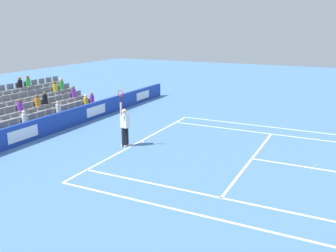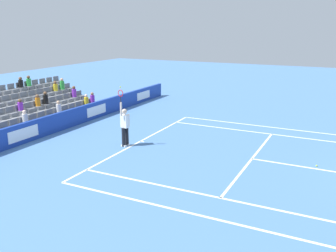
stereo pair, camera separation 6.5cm
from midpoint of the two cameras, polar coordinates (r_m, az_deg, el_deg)
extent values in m
cube|color=white|center=(17.97, -4.20, -2.37)|extent=(10.97, 0.10, 0.01)
cube|color=white|center=(16.00, 13.03, -4.98)|extent=(8.23, 0.10, 0.01)
cube|color=white|center=(15.65, 24.52, -6.47)|extent=(0.10, 6.40, 0.01)
cube|color=white|center=(12.22, 10.39, -11.36)|extent=(0.10, 11.89, 0.01)
cube|color=white|center=(19.78, 17.19, -1.38)|extent=(0.10, 11.89, 0.01)
cube|color=white|center=(11.06, 8.30, -14.29)|extent=(0.10, 11.89, 0.01)
cube|color=white|center=(21.08, 17.83, -0.42)|extent=(0.10, 11.89, 0.01)
cube|color=white|center=(17.92, -3.93, -2.42)|extent=(0.10, 0.20, 0.01)
cube|color=#193899|center=(20.67, -15.90, 0.84)|extent=(22.56, 0.20, 0.99)
cube|color=white|center=(27.28, -3.75, 4.78)|extent=(1.80, 0.01, 0.55)
cube|color=white|center=(22.69, -10.94, 2.40)|extent=(1.80, 0.01, 0.55)
cube|color=white|center=(18.69, -21.43, -1.15)|extent=(1.80, 0.01, 0.55)
cylinder|color=black|center=(17.30, -6.29, -1.58)|extent=(0.16, 0.16, 0.90)
cylinder|color=black|center=(17.13, -6.82, -1.77)|extent=(0.16, 0.16, 0.90)
cube|color=white|center=(17.42, -6.26, -2.87)|extent=(0.16, 0.27, 0.08)
cube|color=white|center=(17.25, -6.78, -3.07)|extent=(0.16, 0.27, 0.08)
cube|color=white|center=(17.01, -6.63, 0.75)|extent=(0.27, 0.39, 0.60)
sphere|color=beige|center=(16.90, -6.68, 2.26)|extent=(0.24, 0.24, 0.24)
cylinder|color=beige|center=(16.71, -7.19, 2.62)|extent=(0.09, 0.09, 0.62)
cylinder|color=beige|center=(17.13, -6.02, 0.94)|extent=(0.09, 0.09, 0.56)
cylinder|color=black|center=(16.62, -7.24, 4.13)|extent=(0.04, 0.04, 0.28)
torus|color=red|center=(16.57, -7.28, 5.08)|extent=(0.07, 0.31, 0.31)
sphere|color=#D1E533|center=(16.52, -7.31, 6.04)|extent=(0.07, 0.07, 0.07)
cube|color=gray|center=(21.46, -17.98, 0.41)|extent=(8.68, 0.95, 0.42)
cube|color=slate|center=(24.33, -11.45, 3.29)|extent=(0.48, 0.44, 0.20)
cube|color=slate|center=(24.40, -11.85, 3.91)|extent=(0.48, 0.04, 0.30)
cube|color=slate|center=(23.86, -12.36, 3.01)|extent=(0.48, 0.44, 0.20)
cube|color=slate|center=(23.93, -12.76, 3.63)|extent=(0.48, 0.04, 0.30)
cube|color=slate|center=(23.39, -13.30, 2.71)|extent=(0.48, 0.44, 0.20)
cube|color=slate|center=(23.47, -13.71, 3.35)|extent=(0.48, 0.04, 0.30)
cube|color=slate|center=(22.93, -14.28, 2.40)|extent=(0.48, 0.44, 0.20)
cube|color=slate|center=(23.01, -14.70, 3.05)|extent=(0.48, 0.04, 0.30)
cube|color=slate|center=(22.48, -15.31, 2.08)|extent=(0.48, 0.44, 0.20)
cube|color=slate|center=(22.56, -15.73, 2.74)|extent=(0.48, 0.04, 0.30)
cube|color=slate|center=(22.04, -16.37, 1.74)|extent=(0.48, 0.44, 0.20)
cube|color=slate|center=(22.12, -16.80, 2.42)|extent=(0.48, 0.04, 0.30)
cube|color=slate|center=(21.60, -17.48, 1.39)|extent=(0.48, 0.44, 0.20)
cube|color=slate|center=(21.68, -17.91, 2.09)|extent=(0.48, 0.04, 0.30)
cube|color=slate|center=(21.18, -18.63, 1.03)|extent=(0.48, 0.44, 0.20)
cube|color=slate|center=(21.26, -19.07, 1.73)|extent=(0.48, 0.04, 0.30)
cube|color=slate|center=(20.76, -19.82, 0.64)|extent=(0.48, 0.44, 0.20)
cube|color=slate|center=(20.84, -20.27, 1.37)|extent=(0.48, 0.04, 0.30)
cube|color=slate|center=(20.35, -21.07, 0.25)|extent=(0.48, 0.44, 0.20)
cube|color=slate|center=(20.44, -21.52, 0.99)|extent=(0.48, 0.04, 0.30)
cube|color=slate|center=(19.96, -22.36, -0.17)|extent=(0.48, 0.44, 0.20)
cube|color=slate|center=(20.05, -22.81, 0.59)|extent=(0.48, 0.04, 0.30)
cube|color=slate|center=(19.58, -23.71, -0.60)|extent=(0.48, 0.44, 0.20)
cube|color=slate|center=(19.67, -24.16, 0.18)|extent=(0.48, 0.04, 0.30)
cube|color=gray|center=(22.08, -19.79, 1.21)|extent=(8.68, 0.95, 0.84)
cube|color=slate|center=(24.84, -13.24, 4.42)|extent=(0.48, 0.44, 0.20)
cube|color=slate|center=(24.92, -13.63, 5.02)|extent=(0.48, 0.04, 0.30)
cube|color=slate|center=(24.38, -14.16, 4.16)|extent=(0.48, 0.44, 0.20)
cube|color=slate|center=(24.46, -14.56, 4.77)|extent=(0.48, 0.04, 0.30)
cube|color=slate|center=(23.92, -15.12, 3.89)|extent=(0.48, 0.44, 0.20)
cube|color=slate|center=(24.01, -15.52, 4.51)|extent=(0.48, 0.04, 0.30)
cube|color=slate|center=(23.47, -16.12, 3.61)|extent=(0.48, 0.44, 0.20)
cube|color=slate|center=(23.56, -16.52, 4.24)|extent=(0.48, 0.04, 0.30)
cube|color=slate|center=(23.03, -17.15, 3.32)|extent=(0.48, 0.44, 0.20)
cube|color=slate|center=(23.12, -17.56, 3.96)|extent=(0.48, 0.04, 0.30)
cube|color=slate|center=(22.60, -18.22, 3.01)|extent=(0.48, 0.44, 0.20)
cube|color=slate|center=(22.69, -18.64, 3.67)|extent=(0.48, 0.04, 0.30)
cube|color=slate|center=(22.17, -19.34, 2.69)|extent=(0.48, 0.44, 0.20)
cube|color=slate|center=(22.27, -19.76, 3.36)|extent=(0.48, 0.04, 0.30)
cube|color=slate|center=(21.76, -20.50, 2.36)|extent=(0.48, 0.44, 0.20)
cube|color=slate|center=(21.85, -20.92, 3.04)|extent=(0.48, 0.04, 0.30)
cube|color=slate|center=(21.35, -21.70, 2.01)|extent=(0.48, 0.44, 0.20)
cube|color=slate|center=(21.45, -22.12, 2.71)|extent=(0.48, 0.04, 0.30)
cube|color=slate|center=(20.96, -22.94, 1.65)|extent=(0.48, 0.44, 0.20)
cube|color=slate|center=(21.06, -23.37, 2.37)|extent=(0.48, 0.04, 0.30)
cube|color=slate|center=(20.58, -24.24, 1.28)|extent=(0.48, 0.44, 0.20)
cube|color=gray|center=(22.72, -21.51, 1.97)|extent=(8.68, 0.95, 1.26)
cube|color=slate|center=(25.38, -14.96, 5.50)|extent=(0.48, 0.44, 0.20)
cube|color=slate|center=(25.47, -15.33, 6.08)|extent=(0.48, 0.04, 0.30)
cube|color=slate|center=(24.93, -15.89, 5.26)|extent=(0.48, 0.44, 0.20)
cube|color=slate|center=(25.02, -16.28, 5.85)|extent=(0.48, 0.04, 0.30)
cube|color=slate|center=(24.48, -16.86, 5.02)|extent=(0.48, 0.44, 0.20)
cube|color=slate|center=(24.58, -17.25, 5.62)|extent=(0.48, 0.04, 0.30)
cube|color=slate|center=(24.04, -17.87, 4.76)|extent=(0.48, 0.44, 0.20)
cube|color=slate|center=(24.14, -18.26, 5.37)|extent=(0.48, 0.04, 0.30)
cube|color=slate|center=(23.61, -18.91, 4.49)|extent=(0.48, 0.44, 0.20)
cube|color=slate|center=(23.71, -19.31, 5.12)|extent=(0.48, 0.04, 0.30)
cube|color=slate|center=(23.19, -19.99, 4.21)|extent=(0.48, 0.44, 0.20)
cube|color=slate|center=(23.29, -20.39, 4.85)|extent=(0.48, 0.04, 0.30)
cube|color=slate|center=(22.78, -21.11, 3.92)|extent=(0.48, 0.44, 0.20)
cube|color=slate|center=(22.88, -21.51, 4.57)|extent=(0.48, 0.04, 0.30)
cube|color=slate|center=(22.37, -22.27, 3.62)|extent=(0.48, 0.44, 0.20)
cube|color=slate|center=(22.48, -22.67, 4.28)|extent=(0.48, 0.04, 0.30)
cube|color=slate|center=(21.98, -23.47, 3.30)|extent=(0.48, 0.44, 0.20)
cube|color=slate|center=(22.09, -23.87, 3.98)|extent=(0.48, 0.04, 0.30)
cube|color=gray|center=(23.38, -23.13, 2.69)|extent=(8.68, 0.95, 1.68)
cube|color=slate|center=(25.95, -16.61, 6.52)|extent=(0.48, 0.44, 0.20)
cube|color=slate|center=(26.05, -16.97, 7.08)|extent=(0.48, 0.04, 0.30)
cube|color=slate|center=(25.51, -17.55, 6.31)|extent=(0.48, 0.44, 0.20)
cube|color=slate|center=(25.61, -17.92, 6.88)|extent=(0.48, 0.04, 0.30)
cube|color=slate|center=(25.07, -18.53, 6.08)|extent=(0.48, 0.44, 0.20)
cube|color=slate|center=(25.18, -18.91, 6.66)|extent=(0.48, 0.04, 0.30)
cube|color=slate|center=(24.64, -19.55, 5.85)|extent=(0.48, 0.44, 0.20)
cube|color=slate|center=(24.75, -19.92, 6.44)|extent=(0.48, 0.04, 0.30)
cube|color=slate|center=(24.22, -20.59, 5.61)|extent=(0.48, 0.44, 0.20)
cube|color=slate|center=(24.33, -20.97, 6.21)|extent=(0.48, 0.04, 0.30)
cube|color=slate|center=(23.81, -21.67, 5.35)|extent=(0.48, 0.44, 0.20)
cube|color=slate|center=(23.92, -22.06, 5.96)|extent=(0.48, 0.04, 0.30)
cube|color=slate|center=(23.41, -22.79, 5.09)|extent=(0.48, 0.44, 0.20)
cube|color=slate|center=(23.52, -23.18, 5.71)|extent=(0.48, 0.04, 0.30)
cube|color=slate|center=(23.02, -23.95, 4.81)|extent=(0.48, 0.44, 0.20)
cube|color=slate|center=(23.13, -24.34, 5.44)|extent=(0.48, 0.04, 0.30)
cylinder|color=green|center=(24.90, -16.04, 6.10)|extent=(0.28, 0.28, 0.54)
sphere|color=#D3A884|center=(24.85, -16.10, 6.94)|extent=(0.20, 0.20, 0.20)
cylinder|color=green|center=(24.21, -20.74, 6.36)|extent=(0.28, 0.28, 0.44)
sphere|color=brown|center=(24.17, -20.82, 7.11)|extent=(0.20, 0.20, 0.20)
cylinder|color=black|center=(22.56, -18.39, 3.94)|extent=(0.28, 0.28, 0.54)
sphere|color=brown|center=(22.50, -18.47, 4.86)|extent=(0.20, 0.20, 0.20)
cylinder|color=orange|center=(22.14, -19.50, 3.54)|extent=(0.28, 0.28, 0.46)
sphere|color=brown|center=(22.08, -19.58, 4.38)|extent=(0.20, 0.20, 0.20)
cylinder|color=black|center=(23.80, -21.83, 6.11)|extent=(0.28, 0.28, 0.44)
sphere|color=brown|center=(23.76, -21.91, 6.87)|extent=(0.20, 0.20, 0.20)
cylinder|color=purple|center=(21.33, -21.87, 2.85)|extent=(0.28, 0.28, 0.43)
sphere|color=brown|center=(21.27, -21.95, 3.68)|extent=(0.20, 0.20, 0.20)
cylinder|color=purple|center=(24.29, -11.58, 4.12)|extent=(0.28, 0.28, 0.51)
sphere|color=#9E7251|center=(24.23, -11.63, 4.93)|extent=(0.20, 0.20, 0.20)
cylinder|color=white|center=(21.99, -16.53, 2.64)|extent=(0.28, 0.28, 0.50)
sphere|color=#D3A884|center=(21.92, -16.60, 3.54)|extent=(0.20, 0.20, 0.20)
cylinder|color=yellow|center=(23.82, -12.50, 3.81)|extent=(0.28, 0.28, 0.47)
sphere|color=beige|center=(23.76, -12.54, 4.60)|extent=(0.20, 0.20, 0.20)
cylinder|color=white|center=(20.31, -21.25, 1.15)|extent=(0.28, 0.28, 0.45)
sphere|color=beige|center=(20.24, -21.34, 2.05)|extent=(0.20, 0.20, 0.20)
cylinder|color=purple|center=(24.35, -14.30, 4.99)|extent=(0.28, 0.28, 0.51)
sphere|color=brown|center=(24.29, -14.36, 5.82)|extent=(0.20, 0.20, 0.20)
cylinder|color=yellow|center=(24.46, -17.01, 5.75)|extent=(0.28, 0.28, 0.43)
sphere|color=brown|center=(24.42, -17.06, 6.47)|extent=(0.20, 0.20, 0.20)
sphere|color=#D1E533|center=(15.93, 22.20, -5.73)|extent=(0.07, 0.07, 0.07)
camera|label=1|loc=(0.03, -89.89, 0.03)|focal=39.23mm
camera|label=2|loc=(0.03, 90.11, -0.03)|focal=39.23mm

